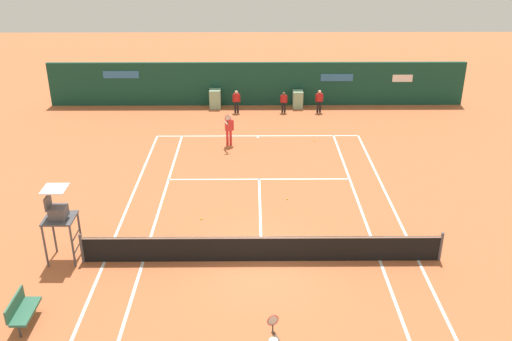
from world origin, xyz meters
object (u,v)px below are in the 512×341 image
ball_kid_right_post (284,101)px  tennis_ball_by_sideline (287,199)px  umpire_chair (58,215)px  ball_kid_left_post (236,100)px  tennis_ball_near_service_line (201,219)px  player_on_baseline (229,128)px  tennis_ball_mid_court (314,140)px  player_bench (22,309)px  ball_kid_centre_post (319,100)px

ball_kid_right_post → tennis_ball_by_sideline: (-0.42, -11.06, -0.68)m
umpire_chair → ball_kid_right_post: (8.21, 15.33, -1.01)m
ball_kid_left_post → tennis_ball_near_service_line: size_ratio=19.70×
umpire_chair → player_on_baseline: (5.19, 10.21, -0.76)m
player_on_baseline → tennis_ball_by_sideline: (2.60, -5.94, -0.92)m
tennis_ball_near_service_line → ball_kid_right_post: bearing=73.2°
umpire_chair → player_on_baseline: umpire_chair is taller
tennis_ball_near_service_line → tennis_ball_by_sideline: 3.76m
umpire_chair → tennis_ball_mid_court: (9.57, 10.75, -1.69)m
player_on_baseline → ball_kid_left_post: bearing=-113.4°
player_bench → player_on_baseline: player_on_baseline is taller
player_on_baseline → tennis_ball_by_sideline: size_ratio=26.68×
ball_kid_right_post → tennis_ball_mid_court: ball_kid_right_post is taller
ball_kid_left_post → tennis_ball_mid_court: bearing=125.4°
player_bench → ball_kid_centre_post: 21.38m
player_on_baseline → ball_kid_right_post: (3.02, 5.12, -0.24)m
ball_kid_centre_post → tennis_ball_by_sideline: (-2.50, -11.06, -0.75)m
ball_kid_centre_post → tennis_ball_by_sideline: 11.36m
player_bench → tennis_ball_by_sideline: 11.01m
ball_kid_centre_post → umpire_chair: bearing=50.1°
tennis_ball_by_sideline → tennis_ball_mid_court: 6.72m
player_on_baseline → ball_kid_right_post: bearing=-141.1°
player_bench → tennis_ball_near_service_line: 7.53m
umpire_chair → ball_kid_right_post: umpire_chair is taller
player_bench → tennis_ball_by_sideline: player_bench is taller
tennis_ball_mid_court → ball_kid_right_post: bearing=106.5°
ball_kid_centre_post → tennis_ball_mid_court: (-0.72, -4.58, -0.75)m
ball_kid_left_post → tennis_ball_mid_court: 6.20m
ball_kid_left_post → ball_kid_centre_post: (4.84, 0.00, 0.01)m
umpire_chair → tennis_ball_mid_court: 14.49m
player_on_baseline → tennis_ball_by_sideline: bearing=93.0°
tennis_ball_near_service_line → tennis_ball_by_sideline: bearing=25.4°
umpire_chair → tennis_ball_near_service_line: umpire_chair is taller
player_bench → ball_kid_centre_post: size_ratio=0.94×
player_bench → umpire_chair: bearing=176.7°
tennis_ball_by_sideline → umpire_chair: bearing=-151.3°
ball_kid_left_post → tennis_ball_near_service_line: bearing=78.6°
umpire_chair → ball_kid_left_post: (5.45, 15.33, -0.95)m
player_on_baseline → tennis_ball_by_sideline: 6.55m
player_on_baseline → tennis_ball_mid_court: (4.37, 0.54, -0.92)m
tennis_ball_by_sideline → tennis_ball_mid_court: same height
tennis_ball_by_sideline → ball_kid_centre_post: bearing=77.3°
player_bench → tennis_ball_mid_court: bearing=145.2°
tennis_ball_near_service_line → tennis_ball_mid_court: size_ratio=1.00×
ball_kid_right_post → player_on_baseline: bearing=60.2°
player_on_baseline → ball_kid_right_post: 5.95m
player_bench → tennis_ball_by_sideline: bearing=133.5°
ball_kid_centre_post → tennis_ball_by_sideline: bearing=71.2°
player_bench → tennis_ball_near_service_line: size_ratio=18.81×
ball_kid_centre_post → tennis_ball_near_service_line: size_ratio=19.91×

